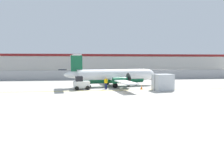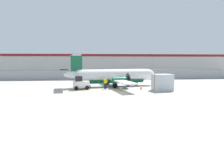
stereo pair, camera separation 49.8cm
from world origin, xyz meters
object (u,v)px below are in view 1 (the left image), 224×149
traffic_cone_near_right (141,87)px  parked_car_0 (62,72)px  parked_car_3 (163,74)px  traffic_cone_near_left (80,85)px  cargo_container (163,82)px  ground_crew_worker (106,83)px  commuter_airplane (114,76)px  parked_car_1 (89,74)px  parked_car_2 (121,74)px  baggage_tug (81,83)px

traffic_cone_near_right → parked_car_0: (-15.14, 31.89, 0.58)m
parked_car_0 → parked_car_3: (26.01, -11.39, 0.00)m
traffic_cone_near_left → cargo_container: bearing=-21.2°
ground_crew_worker → traffic_cone_near_left: ground_crew_worker is taller
commuter_airplane → parked_car_1: 17.40m
parked_car_1 → parked_car_2: (7.89, 0.49, 0.00)m
ground_crew_worker → cargo_container: (7.62, -1.84, 0.15)m
traffic_cone_near_left → ground_crew_worker: bearing=-34.1°
traffic_cone_near_left → parked_car_1: 17.80m
cargo_container → parked_car_0: cargo_container is taller
commuter_airplane → traffic_cone_near_right: 5.34m
ground_crew_worker → parked_car_3: (15.87, 19.94, -0.06)m
parked_car_3 → ground_crew_worker: bearing=-122.6°
commuter_airplane → baggage_tug: commuter_airplane is taller
traffic_cone_near_left → parked_car_1: parked_car_1 is taller
parked_car_2 → ground_crew_worker: bearing=70.5°
traffic_cone_near_left → parked_car_1: bearing=85.2°
commuter_airplane → ground_crew_worker: commuter_airplane is taller
baggage_tug → parked_car_3: baggage_tug is taller
commuter_airplane → parked_car_0: commuter_airplane is taller
cargo_container → parked_car_3: bearing=59.5°
baggage_tug → ground_crew_worker: 3.46m
traffic_cone_near_right → parked_car_0: bearing=115.4°
cargo_container → traffic_cone_near_left: (-11.43, 4.42, -0.79)m
traffic_cone_near_right → parked_car_3: 23.21m
baggage_tug → ground_crew_worker: baggage_tug is taller
parked_car_1 → parked_car_3: 18.18m
cargo_container → traffic_cone_near_left: size_ratio=4.22×
parked_car_1 → baggage_tug: bearing=80.1°
parked_car_0 → parked_car_1: same height
commuter_airplane → parked_car_1: bearing=92.6°
parked_car_2 → traffic_cone_near_right: bearing=84.0°
traffic_cone_near_left → traffic_cone_near_right: (8.81, -3.14, 0.00)m
ground_crew_worker → traffic_cone_near_right: 5.07m
baggage_tug → traffic_cone_near_right: size_ratio=3.91×
parked_car_0 → parked_car_2: same height
baggage_tug → cargo_container: cargo_container is taller
ground_crew_worker → traffic_cone_near_left: bearing=34.1°
traffic_cone_near_right → parked_car_1: size_ratio=0.15×
ground_crew_worker → traffic_cone_near_left: (-3.81, 2.58, -0.64)m
parked_car_0 → parked_car_1: size_ratio=0.98×
commuter_airplane → parked_car_3: bearing=38.8°
traffic_cone_near_left → parked_car_0: (-6.34, 28.75, 0.58)m
traffic_cone_near_right → parked_car_0: size_ratio=0.15×
parked_car_0 → parked_car_3: same height
commuter_airplane → parked_car_0: size_ratio=3.73×
cargo_container → traffic_cone_near_right: 3.02m
baggage_tug → parked_car_0: size_ratio=0.58×
cargo_container → parked_car_2: size_ratio=0.63×
baggage_tug → ground_crew_worker: (3.45, -0.13, 0.10)m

